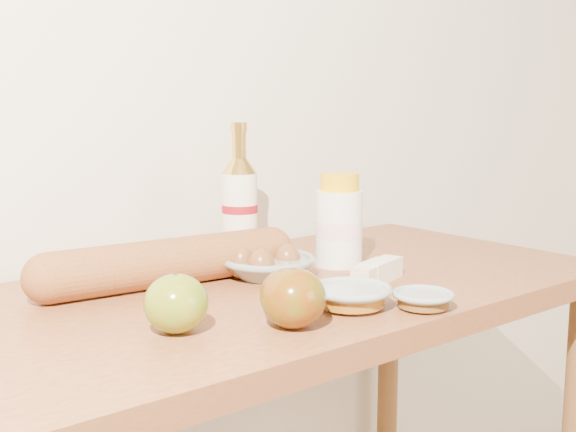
# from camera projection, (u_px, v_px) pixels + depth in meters

# --- Properties ---
(back_wall) EXTENTS (3.50, 0.02, 2.60)m
(back_wall) POSITION_uv_depth(u_px,v_px,m) (172.00, 52.00, 1.41)
(back_wall) COLOR silver
(back_wall) RESTS_ON ground
(table) EXTENTS (1.20, 0.60, 0.90)m
(table) POSITION_uv_depth(u_px,v_px,m) (277.00, 354.00, 1.24)
(table) COLOR #A25F34
(table) RESTS_ON ground
(bourbon_bottle) EXTENTS (0.08, 0.08, 0.27)m
(bourbon_bottle) POSITION_uv_depth(u_px,v_px,m) (240.00, 209.00, 1.32)
(bourbon_bottle) COLOR #F4E7CE
(bourbon_bottle) RESTS_ON table
(cream_bottle) EXTENTS (0.11, 0.11, 0.17)m
(cream_bottle) POSITION_uv_depth(u_px,v_px,m) (339.00, 223.00, 1.34)
(cream_bottle) COLOR white
(cream_bottle) RESTS_ON table
(egg_bowl) EXTENTS (0.18, 0.18, 0.06)m
(egg_bowl) POSITION_uv_depth(u_px,v_px,m) (267.00, 264.00, 1.26)
(egg_bowl) COLOR gray
(egg_bowl) RESTS_ON table
(baguette) EXTENTS (0.48, 0.12, 0.08)m
(baguette) POSITION_uv_depth(u_px,v_px,m) (169.00, 262.00, 1.20)
(baguette) COLOR #A56432
(baguette) RESTS_ON table
(apple_yellowgreen) EXTENTS (0.10, 0.10, 0.08)m
(apple_yellowgreen) POSITION_uv_depth(u_px,v_px,m) (176.00, 303.00, 0.96)
(apple_yellowgreen) COLOR olive
(apple_yellowgreen) RESTS_ON table
(apple_redgreen_front) EXTENTS (0.11, 0.11, 0.08)m
(apple_redgreen_front) POSITION_uv_depth(u_px,v_px,m) (294.00, 298.00, 0.98)
(apple_redgreen_front) COLOR maroon
(apple_redgreen_front) RESTS_ON table
(apple_redgreen_right) EXTENTS (0.10, 0.10, 0.08)m
(apple_redgreen_right) POSITION_uv_depth(u_px,v_px,m) (289.00, 295.00, 1.01)
(apple_redgreen_right) COLOR #94080A
(apple_redgreen_right) RESTS_ON table
(sugar_bowl) EXTENTS (0.12, 0.12, 0.03)m
(sugar_bowl) POSITION_uv_depth(u_px,v_px,m) (423.00, 300.00, 1.07)
(sugar_bowl) COLOR #919E99
(sugar_bowl) RESTS_ON table
(syrup_bowl) EXTENTS (0.15, 0.15, 0.04)m
(syrup_bowl) POSITION_uv_depth(u_px,v_px,m) (351.00, 296.00, 1.07)
(syrup_bowl) COLOR #95A39D
(syrup_bowl) RESTS_ON table
(butter_stick) EXTENTS (0.13, 0.07, 0.04)m
(butter_stick) POSITION_uv_depth(u_px,v_px,m) (377.00, 272.00, 1.23)
(butter_stick) COLOR beige
(butter_stick) RESTS_ON table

